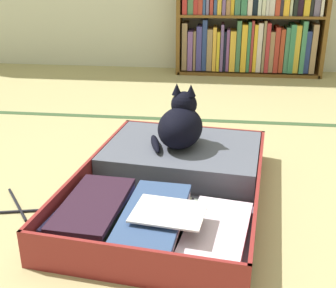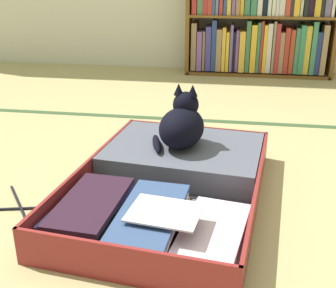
{
  "view_description": "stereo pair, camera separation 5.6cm",
  "coord_description": "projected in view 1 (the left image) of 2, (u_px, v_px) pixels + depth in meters",
  "views": [
    {
      "loc": [
        0.04,
        -1.29,
        0.82
      ],
      "look_at": [
        -0.14,
        0.21,
        0.2
      ],
      "focal_mm": 46.47,
      "sensor_mm": 36.0,
      "label": 1
    },
    {
      "loc": [
        0.09,
        -1.29,
        0.82
      ],
      "look_at": [
        -0.14,
        0.21,
        0.2
      ],
      "focal_mm": 46.47,
      "sensor_mm": 36.0,
      "label": 2
    }
  ],
  "objects": [
    {
      "name": "tatami_border",
      "position": [
        210.0,
        120.0,
        2.48
      ],
      "size": [
        4.8,
        0.05,
        0.0
      ],
      "color": "#35502E",
      "rests_on": "ground_plane"
    },
    {
      "name": "open_suitcase",
      "position": [
        171.0,
        179.0,
        1.68
      ],
      "size": [
        0.77,
        1.05,
        0.13
      ],
      "color": "maroon",
      "rests_on": "ground_plane"
    },
    {
      "name": "ground_plane",
      "position": [
        201.0,
        221.0,
        1.51
      ],
      "size": [
        10.0,
        10.0,
        0.0
      ],
      "primitive_type": "plane",
      "color": "tan"
    },
    {
      "name": "bookshelf",
      "position": [
        250.0,
        19.0,
        3.38
      ],
      "size": [
        1.15,
        0.24,
        0.92
      ],
      "color": "brown",
      "rests_on": "ground_plane"
    },
    {
      "name": "black_cat",
      "position": [
        181.0,
        125.0,
        1.78
      ],
      "size": [
        0.25,
        0.27,
        0.25
      ],
      "color": "black",
      "rests_on": "open_suitcase"
    }
  ]
}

